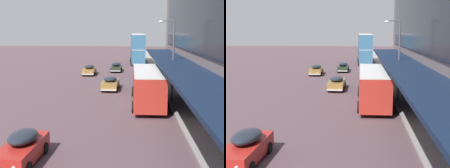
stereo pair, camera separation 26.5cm
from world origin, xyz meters
The scene contains 8 objects.
transit_bus_kerbside_front centered at (4.00, 18.32, 1.85)m, with size 2.83×10.14×3.22m.
transit_bus_kerbside_rear centered at (3.77, 53.44, 3.22)m, with size 2.96×11.54×5.97m.
sedan_second_near centered at (0.14, 25.21, 0.78)m, with size 1.97×4.65×1.57m.
sedan_oncoming_rear centered at (3.87, 27.37, 0.75)m, with size 1.87×4.54×1.52m.
sedan_lead_mid centered at (-3.88, 37.02, 0.76)m, with size 1.96×4.46×1.53m.
sedan_oncoming_front centered at (-3.11, 4.97, 0.81)m, with size 1.92×4.46×1.66m.
sedan_trailing_near centered at (0.06, 41.06, 0.77)m, with size 1.84×4.80×1.56m.
street_lamp centered at (6.24, 19.29, 4.52)m, with size 1.50×0.28×7.59m.
Camera 2 is at (2.72, -10.04, 6.84)m, focal length 50.00 mm.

